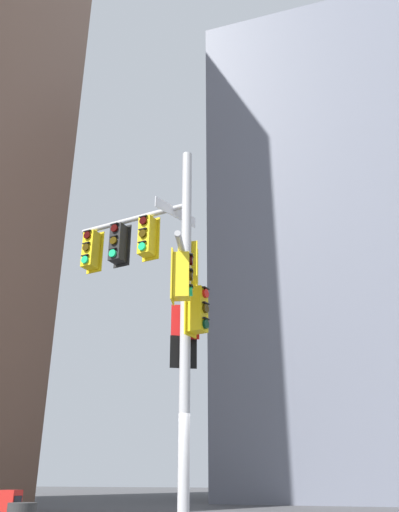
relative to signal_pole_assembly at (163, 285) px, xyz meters
The scene contains 2 objects.
building_mid_block 27.28m from the signal_pole_assembly, 83.18° to the left, with size 14.40×14.40×32.70m, color slate.
signal_pole_assembly is the anchor object (origin of this frame).
Camera 1 is at (3.64, -10.42, 1.30)m, focal length 36.09 mm.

